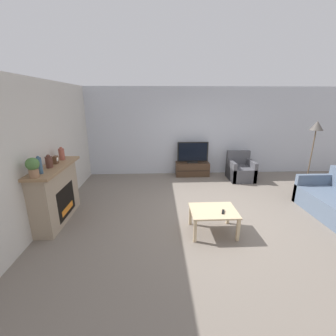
{
  "coord_description": "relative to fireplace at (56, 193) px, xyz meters",
  "views": [
    {
      "loc": [
        -1.08,
        -4.28,
        2.32
      ],
      "look_at": [
        -0.86,
        0.52,
        0.85
      ],
      "focal_mm": 24.0,
      "sensor_mm": 36.0,
      "label": 1
    }
  ],
  "objects": [
    {
      "name": "potted_plant",
      "position": [
        0.02,
        -0.64,
        0.74
      ],
      "size": [
        0.2,
        0.2,
        0.32
      ],
      "color": "#936B4C",
      "rests_on": "fireplace"
    },
    {
      "name": "wall_back",
      "position": [
        3.07,
        2.92,
        0.77
      ],
      "size": [
        12.0,
        0.06,
        2.7
      ],
      "color": "silver",
      "rests_on": "ground"
    },
    {
      "name": "coffee_table",
      "position": [
        2.96,
        -0.57,
        -0.2
      ],
      "size": [
        0.81,
        0.64,
        0.44
      ],
      "color": "#CCB289",
      "rests_on": "ground"
    },
    {
      "name": "mantel_vase_centre_left",
      "position": [
        0.02,
        -0.11,
        0.67
      ],
      "size": [
        0.12,
        0.12,
        0.24
      ],
      "color": "#512D23",
      "rests_on": "fireplace"
    },
    {
      "name": "wall_left",
      "position": [
        -0.21,
        0.17,
        0.77
      ],
      "size": [
        0.06,
        12.0,
        2.7
      ],
      "color": "beige",
      "rests_on": "ground"
    },
    {
      "name": "armchair",
      "position": [
        4.46,
        2.22,
        -0.3
      ],
      "size": [
        0.7,
        0.76,
        0.83
      ],
      "color": "#4C4C51",
      "rests_on": "ground"
    },
    {
      "name": "ground_plane",
      "position": [
        3.07,
        0.17,
        -0.58
      ],
      "size": [
        24.0,
        24.0,
        0.0
      ],
      "primitive_type": "plane",
      "color": "slate"
    },
    {
      "name": "tv_stand",
      "position": [
        3.07,
        2.64,
        -0.36
      ],
      "size": [
        1.04,
        0.42,
        0.43
      ],
      "color": "#422D1E",
      "rests_on": "ground"
    },
    {
      "name": "tv",
      "position": [
        3.07,
        2.64,
        0.16
      ],
      "size": [
        0.95,
        0.18,
        0.65
      ],
      "color": "black",
      "rests_on": "tv_stand"
    },
    {
      "name": "fireplace",
      "position": [
        0.0,
        0.0,
        0.0
      ],
      "size": [
        0.47,
        1.51,
        1.13
      ],
      "color": "tan",
      "rests_on": "ground"
    },
    {
      "name": "mantel_clock",
      "position": [
        0.02,
        0.15,
        0.63
      ],
      "size": [
        0.08,
        0.11,
        0.15
      ],
      "color": "brown",
      "rests_on": "fireplace"
    },
    {
      "name": "remote",
      "position": [
        3.11,
        -0.66,
        -0.12
      ],
      "size": [
        0.09,
        0.15,
        0.02
      ],
      "rotation": [
        0.0,
        0.0,
        -0.33
      ],
      "color": "black",
      "rests_on": "coffee_table"
    },
    {
      "name": "floor_lamp",
      "position": [
        5.78,
        1.12,
        1.0
      ],
      "size": [
        0.3,
        0.3,
        1.84
      ],
      "color": "black",
      "rests_on": "ground"
    },
    {
      "name": "mantel_vase_left",
      "position": [
        0.02,
        -0.45,
        0.7
      ],
      "size": [
        0.09,
        0.09,
        0.3
      ],
      "color": "#385670",
      "rests_on": "fireplace"
    },
    {
      "name": "mantel_vase_right",
      "position": [
        0.02,
        0.45,
        0.68
      ],
      "size": [
        0.11,
        0.11,
        0.27
      ],
      "color": "#994C3D",
      "rests_on": "fireplace"
    }
  ]
}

